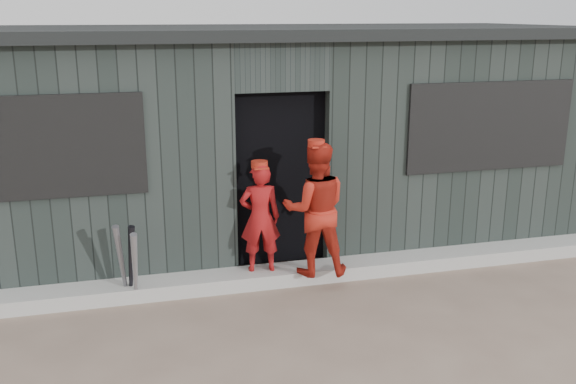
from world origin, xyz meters
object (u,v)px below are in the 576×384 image
object	(u,v)px
bat_right	(131,263)
player_red_left	(260,218)
bat_left	(135,269)
player_red_right	(315,209)
player_grey_back	(297,199)
bat_mid	(122,263)
dugout	(254,135)

from	to	relation	value
bat_right	player_red_left	bearing A→B (deg)	5.39
bat_left	bat_right	bearing A→B (deg)	104.02
bat_right	player_red_right	size ratio (longest dim) A/B	0.59
player_grey_back	bat_right	bearing A→B (deg)	-6.14
bat_right	player_red_left	world-z (taller)	player_red_left
bat_mid	dugout	world-z (taller)	dugout
bat_right	player_red_right	xyz separation A→B (m)	(1.86, -0.09, 0.44)
bat_mid	player_red_right	distance (m)	2.00
bat_left	player_red_right	bearing A→B (deg)	1.48
bat_left	dugout	distance (m)	2.64
bat_mid	player_red_right	xyz separation A→B (m)	(1.95, -0.07, 0.42)
bat_left	player_grey_back	bearing A→B (deg)	25.81
player_grey_back	dugout	distance (m)	1.20
player_grey_back	dugout	world-z (taller)	dugout
bat_right	player_red_right	bearing A→B (deg)	-2.73
bat_left	player_red_right	distance (m)	1.88
bat_mid	player_red_left	distance (m)	1.46
bat_right	player_red_left	size ratio (longest dim) A/B	0.70
bat_mid	bat_right	size ratio (longest dim) A/B	1.06
player_red_right	dugout	xyz separation A→B (m)	(-0.25, 1.87, 0.44)
player_red_right	player_red_left	bearing A→B (deg)	-12.33
player_grey_back	player_red_right	bearing A→B (deg)	59.16
bat_mid	player_red_right	bearing A→B (deg)	-1.98
bat_right	player_grey_back	bearing A→B (deg)	21.98
player_red_right	bat_left	bearing A→B (deg)	10.98
player_red_left	player_red_right	distance (m)	0.59
player_grey_back	dugout	size ratio (longest dim) A/B	0.17
bat_mid	player_grey_back	bearing A→B (deg)	21.61
player_red_left	player_red_right	xyz separation A→B (m)	(0.53, -0.21, 0.12)
bat_right	bat_left	bearing A→B (deg)	-75.98
player_red_left	player_red_right	bearing A→B (deg)	165.10
bat_left	player_red_left	xyz separation A→B (m)	(1.29, 0.26, 0.33)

